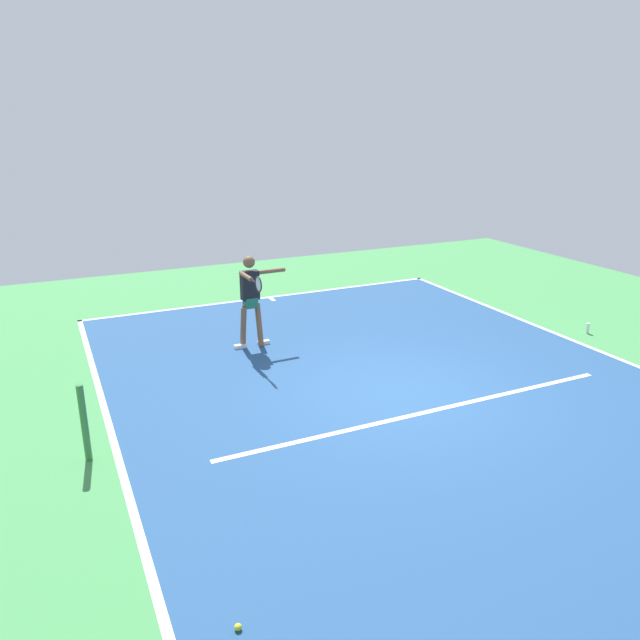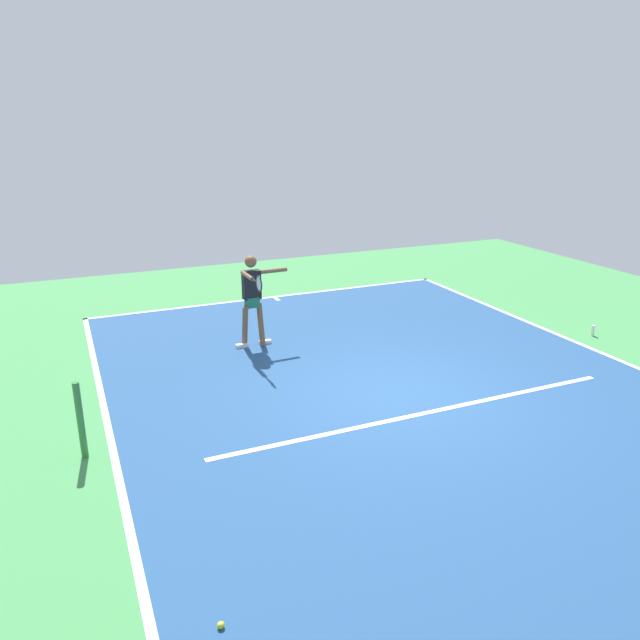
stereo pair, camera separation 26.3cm
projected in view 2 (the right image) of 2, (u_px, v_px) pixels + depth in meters
The scene contains 11 objects.
ground_plane at pixel (401, 394), 9.86m from camera, with size 20.50×20.50×0.00m, color #428E4C.
court_surface at pixel (401, 394), 9.86m from camera, with size 9.04×12.49×0.00m, color navy.
court_line_baseline_near at pixel (274, 297), 15.26m from camera, with size 9.04×0.10×0.01m, color white.
court_line_sideline_left at pixel (604, 354), 11.55m from camera, with size 0.10×12.49×0.01m, color white.
court_line_sideline_right at pixel (113, 451), 8.17m from camera, with size 0.10×12.49×0.01m, color white.
court_line_service at pixel (425, 413), 9.23m from camera, with size 6.78×0.10×0.01m, color white.
court_line_centre_mark at pixel (277, 299), 15.09m from camera, with size 0.10×0.30×0.01m, color white.
net_post at pixel (80, 420), 7.87m from camera, with size 0.09×0.09×1.07m, color #38753D.
tennis_player at pixel (253, 295), 11.63m from camera, with size 1.09×1.21×1.82m.
tennis_ball_by_sideline at pixel (221, 625), 5.32m from camera, with size 0.07×0.07×0.07m, color yellow.
water_bottle at pixel (593, 331), 12.50m from camera, with size 0.07×0.07×0.22m, color white.
Camera 2 is at (4.78, 7.72, 4.25)m, focal length 34.10 mm.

